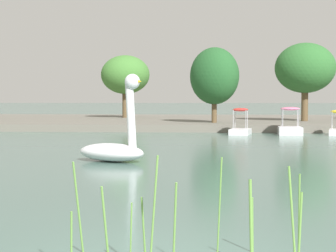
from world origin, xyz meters
The scene contains 8 objects.
shore_bank_far centered at (0.00, 39.82, 0.24)m, with size 159.12×23.35×0.47m, color #6B665B.
swan_boat centered at (-2.66, 11.61, 0.57)m, with size 2.71×2.09×2.89m.
pedal_boat_red centered at (2.19, 26.43, 0.42)m, with size 1.43×2.08×1.55m.
pedal_boat_pink centered at (5.05, 26.44, 0.45)m, with size 1.45×2.21×1.61m.
tree_broadleaf_right centered at (0.68, 31.52, 3.60)m, with size 4.66×4.75×5.05m.
tree_broadleaf_behind_dock centered at (7.18, 34.85, 4.27)m, with size 5.47×5.24×5.63m.
tree_sapling_by_fence centered at (-6.86, 41.34, 4.10)m, with size 4.61×4.63×5.30m.
reed_clump_foreground centered at (0.44, -0.72, 0.59)m, with size 2.56×1.30×1.44m.
Camera 1 is at (0.61, -7.12, 2.09)m, focal length 61.33 mm.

